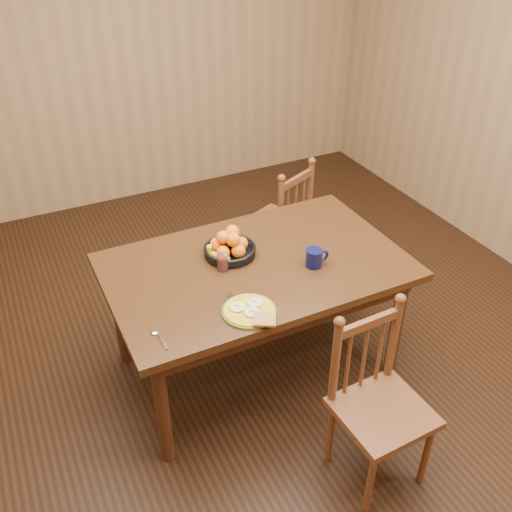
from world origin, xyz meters
name	(u,v)px	position (x,y,z in m)	size (l,w,h in m)	color
room	(256,161)	(0.00, 0.00, 1.35)	(4.52, 5.02, 2.72)	black
dining_table	(256,276)	(0.00, 0.00, 0.67)	(1.60, 1.00, 0.75)	black
chair_far	(279,224)	(0.57, 0.78, 0.44)	(0.53, 0.52, 0.90)	#482B15
chair_near	(378,404)	(0.20, -0.89, 0.44)	(0.43, 0.41, 0.91)	#482B15
breakfast_plate	(250,311)	(-0.21, -0.36, 0.76)	(0.26, 0.31, 0.04)	#59601E
fork	(234,303)	(-0.25, -0.26, 0.75)	(0.07, 0.18, 0.00)	silver
spoon	(157,335)	(-0.66, -0.32, 0.75)	(0.04, 0.16, 0.01)	silver
coffee_mug	(315,258)	(0.27, -0.15, 0.80)	(0.13, 0.09, 0.10)	#090F36
juice_glass	(223,263)	(-0.18, 0.03, 0.79)	(0.06, 0.06, 0.09)	silver
fruit_bowl	(229,247)	(-0.09, 0.14, 0.81)	(0.29, 0.29, 0.17)	black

